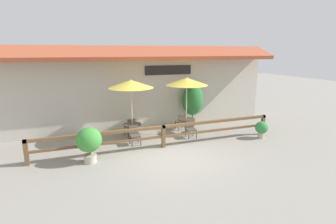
% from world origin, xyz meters
% --- Properties ---
extents(ground_plane, '(60.00, 60.00, 0.00)m').
position_xyz_m(ground_plane, '(0.00, 0.00, 0.00)').
color(ground_plane, gray).
extents(building_facade, '(14.28, 1.49, 4.23)m').
position_xyz_m(building_facade, '(0.00, 4.10, 2.17)').
color(building_facade, '#BCB7A8').
rests_on(building_facade, ground).
extents(patio_railing, '(10.40, 0.14, 0.95)m').
position_xyz_m(patio_railing, '(0.00, 1.05, 0.70)').
color(patio_railing, brown).
rests_on(patio_railing, ground).
extents(patio_umbrella_near, '(2.00, 2.00, 2.77)m').
position_xyz_m(patio_umbrella_near, '(-0.99, 2.48, 2.55)').
color(patio_umbrella_near, '#B7B2A8').
rests_on(patio_umbrella_near, ground).
extents(dining_table_near, '(0.83, 0.83, 0.74)m').
position_xyz_m(dining_table_near, '(-0.99, 2.48, 0.59)').
color(dining_table_near, '#4C3826').
rests_on(dining_table_near, ground).
extents(chair_near_streetside, '(0.43, 0.43, 0.83)m').
position_xyz_m(chair_near_streetside, '(-1.04, 1.84, 0.46)').
color(chair_near_streetside, '#514C47').
rests_on(chair_near_streetside, ground).
extents(chair_near_wallside, '(0.51, 0.51, 0.83)m').
position_xyz_m(chair_near_wallside, '(-0.94, 3.13, 0.46)').
color(chair_near_wallside, '#514C47').
rests_on(chair_near_wallside, ground).
extents(patio_umbrella_middle, '(2.00, 2.00, 2.77)m').
position_xyz_m(patio_umbrella_middle, '(1.69, 2.48, 2.55)').
color(patio_umbrella_middle, '#B7B2A8').
rests_on(patio_umbrella_middle, ground).
extents(dining_table_middle, '(0.83, 0.83, 0.74)m').
position_xyz_m(dining_table_middle, '(1.69, 2.48, 0.59)').
color(dining_table_middle, '#4C3826').
rests_on(dining_table_middle, ground).
extents(chair_middle_streetside, '(0.43, 0.43, 0.83)m').
position_xyz_m(chair_middle_streetside, '(1.63, 1.84, 0.46)').
color(chair_middle_streetside, '#514C47').
rests_on(chair_middle_streetside, ground).
extents(chair_middle_wallside, '(0.43, 0.43, 0.83)m').
position_xyz_m(chair_middle_wallside, '(1.68, 3.11, 0.46)').
color(chair_middle_wallside, '#514C47').
rests_on(chair_middle_wallside, ground).
extents(potted_plant_broad_leaf, '(0.61, 0.55, 0.80)m').
position_xyz_m(potted_plant_broad_leaf, '(4.67, 0.58, 0.47)').
color(potted_plant_broad_leaf, '#B7AD99').
rests_on(potted_plant_broad_leaf, ground).
extents(potted_plant_tall_tropical, '(0.91, 0.82, 1.32)m').
position_xyz_m(potted_plant_tall_tropical, '(-3.01, 0.54, 0.80)').
color(potted_plant_tall_tropical, '#B7AD99').
rests_on(potted_plant_tall_tropical, ground).
extents(potted_plant_entrance_palm, '(1.12, 1.01, 2.26)m').
position_xyz_m(potted_plant_entrance_palm, '(2.55, 3.55, 1.41)').
color(potted_plant_entrance_palm, brown).
rests_on(potted_plant_entrance_palm, ground).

